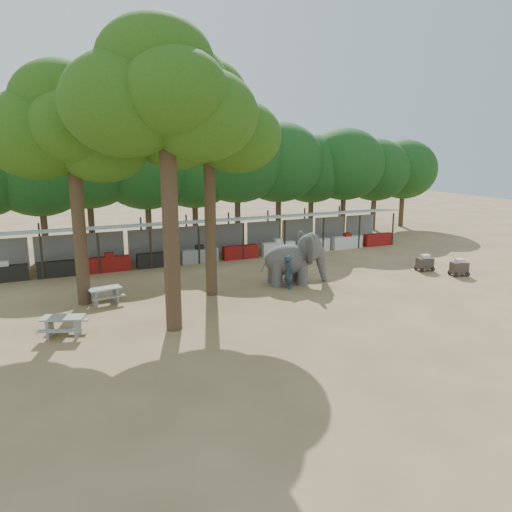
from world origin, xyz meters
name	(u,v)px	position (x,y,z in m)	size (l,w,h in m)	color
ground	(326,324)	(0.00, 0.00, 0.00)	(100.00, 100.00, 0.00)	brown
vendor_stalls	(215,240)	(0.00, 13.84, 1.18)	(28.00, 2.99, 2.80)	#9C9FA3
yard_tree_left	(68,125)	(-9.13, 7.19, 8.20)	(7.10, 6.90, 11.02)	#332316
yard_tree_center	(161,94)	(-6.13, 2.19, 9.21)	(7.10, 6.90, 12.04)	#332316
yard_tree_back	(204,119)	(-3.13, 6.19, 8.54)	(7.10, 6.90, 11.36)	#332316
backdrop_trees	(191,171)	(0.00, 19.00, 5.51)	(46.46, 5.95, 8.33)	#332316
elephant	(295,259)	(1.83, 6.13, 1.38)	(3.69, 2.75, 2.75)	#413F3F
handler	(289,272)	(1.03, 5.38, 0.88)	(0.63, 0.42, 1.76)	#26384C
picnic_table_near	(63,324)	(-10.16, 2.98, 0.53)	(2.01, 1.92, 0.80)	gray
picnic_table_far	(105,293)	(-8.08, 6.70, 0.49)	(1.73, 1.61, 0.75)	gray
cart_front	(459,267)	(11.22, 3.69, 0.49)	(1.15, 0.89, 1.00)	#322823
cart_back	(425,263)	(10.23, 5.39, 0.49)	(1.11, 0.82, 0.99)	#322823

